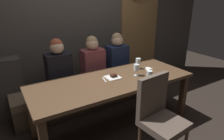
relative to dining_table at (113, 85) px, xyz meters
The scene contains 15 objects.
ground 0.65m from the dining_table, ahead, with size 9.00×9.00×0.00m, color black.
back_wall_tiled 1.49m from the dining_table, 90.00° to the left, with size 6.00×0.12×3.00m, color #423D38.
arched_door 1.91m from the dining_table, 40.43° to the left, with size 0.90×0.05×2.55m.
dining_table is the anchor object (origin of this frame).
banquette_bench 0.82m from the dining_table, 90.00° to the left, with size 2.50×0.44×0.45m.
chair_near_side 0.74m from the dining_table, 77.85° to the right, with size 0.48×0.48×0.98m.
diner_redhead 0.87m from the dining_table, 127.67° to the left, with size 0.36×0.24×0.78m.
diner_bearded 0.72m from the dining_table, 86.39° to the left, with size 0.36×0.24×0.76m.
diner_far_end 0.91m from the dining_table, 53.71° to the left, with size 0.36×0.24×0.76m.
wine_glass_far_right 0.41m from the dining_table, ahead, with size 0.08×0.08×0.16m.
wine_glass_near_right 0.61m from the dining_table, 16.26° to the left, with size 0.08×0.08×0.16m.
wine_glass_center_front 0.51m from the dining_table, 44.57° to the right, with size 0.08×0.08×0.16m.
dessert_plate 0.12m from the dining_table, 59.00° to the left, with size 0.19×0.19×0.05m.
fork_on_table 0.15m from the dining_table, 159.49° to the left, with size 0.02×0.17×0.01m, color silver.
folded_napkin 0.68m from the dining_table, ahead, with size 0.11×0.10×0.01m, color silver.
Camera 1 is at (-1.27, -2.04, 1.78)m, focal length 31.36 mm.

